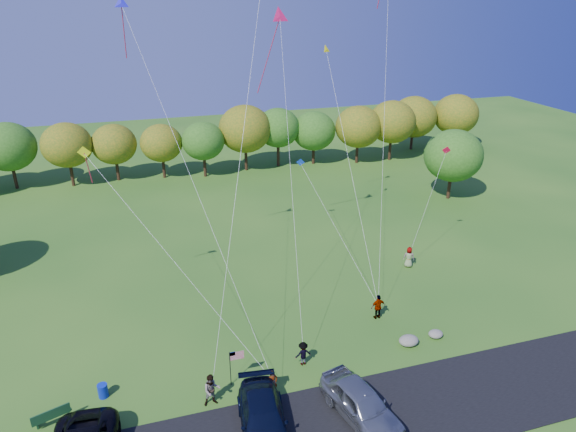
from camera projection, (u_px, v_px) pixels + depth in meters
name	position (u px, v px, depth m)	size (l,w,h in m)	color
ground	(299.00, 378.00, 29.29)	(140.00, 140.00, 0.00)	#285B1A
asphalt_lane	(323.00, 430.00, 25.77)	(44.00, 6.00, 0.06)	black
treeline	(177.00, 140.00, 58.62)	(76.28, 27.90, 8.26)	#3D2316
minivan_navy	(263.00, 421.00, 25.25)	(2.30, 5.65, 1.64)	black
minivan_silver	(361.00, 404.00, 26.19)	(2.13, 5.30, 1.81)	gray
flyer_a	(273.00, 383.00, 27.80)	(0.58, 0.38, 1.60)	#4C4C59
flyer_b	(212.00, 390.00, 27.10)	(0.92, 0.72, 1.89)	#4C4C59
flyer_c	(303.00, 354.00, 30.13)	(0.98, 0.57, 1.52)	#4C4C59
flyer_d	(378.00, 307.00, 34.36)	(1.06, 0.44, 1.81)	#4C4C59
flyer_e	(409.00, 257.00, 40.90)	(0.84, 0.55, 1.72)	#4C4C59
park_bench	(52.00, 416.00, 25.93)	(1.82, 0.88, 1.04)	#173F22
trash_barrel	(103.00, 391.00, 27.82)	(0.53, 0.53, 0.80)	#0B23B1
flag_assembly	(234.00, 360.00, 28.23)	(0.83, 0.54, 2.24)	black
boulder_near	(409.00, 341.00, 31.96)	(1.27, 1.00, 0.64)	gray
boulder_far	(436.00, 334.00, 32.70)	(0.95, 0.79, 0.49)	gray
kites_aloft	(279.00, 5.00, 33.84)	(26.40, 8.67, 20.01)	#D71754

